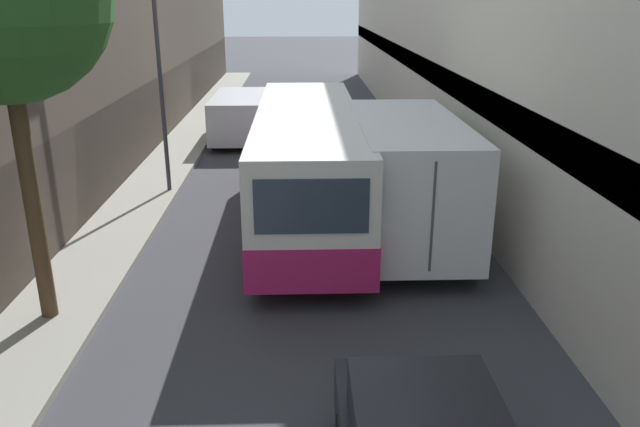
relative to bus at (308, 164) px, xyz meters
name	(u,v)px	position (x,y,z in m)	size (l,w,h in m)	color
ground_plane	(303,199)	(-0.12, 1.90, -1.55)	(150.00, 150.00, 0.00)	#38383D
sidewalk_left	(143,198)	(-4.68, 1.90, -1.48)	(1.80, 60.00, 0.14)	gray
building_left_shopfront	(58,97)	(-6.68, 1.90, 1.42)	(2.40, 60.00, 6.53)	#51473D
bus	(308,164)	(0.00, 0.00, 0.00)	(2.47, 10.00, 2.90)	silver
box_truck	(400,167)	(2.24, -0.55, 0.05)	(2.30, 8.07, 2.93)	silver
panel_van	(239,115)	(-2.61, 9.63, -0.53)	(1.96, 4.80, 1.81)	#BCBCC1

